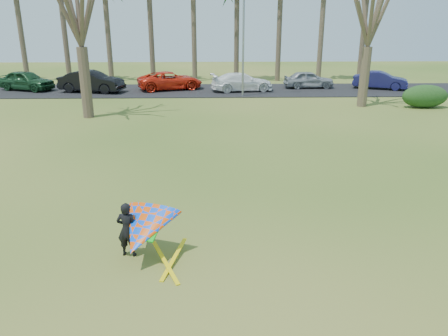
{
  "coord_description": "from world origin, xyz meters",
  "views": [
    {
      "loc": [
        -0.39,
        -11.73,
        5.87
      ],
      "look_at": [
        0.0,
        2.0,
        1.1
      ],
      "focal_mm": 35.0,
      "sensor_mm": 36.0,
      "label": 1
    }
  ],
  "objects_px": {
    "car_0": "(26,80)",
    "car_3": "(242,82)",
    "streetlight": "(245,37)",
    "kite_flyer": "(142,230)",
    "car_4": "(309,79)",
    "car_5": "(380,80)",
    "car_2": "(170,81)",
    "car_1": "(92,81)",
    "bare_tree_right": "(372,5)"
  },
  "relations": [
    {
      "from": "car_1",
      "to": "car_2",
      "type": "relative_size",
      "value": 0.97
    },
    {
      "from": "car_0",
      "to": "car_5",
      "type": "xyz_separation_m",
      "value": [
        29.75,
        -0.11,
        -0.08
      ]
    },
    {
      "from": "car_5",
      "to": "car_2",
      "type": "bearing_deg",
      "value": 112.49
    },
    {
      "from": "car_1",
      "to": "car_3",
      "type": "height_order",
      "value": "car_1"
    },
    {
      "from": "car_4",
      "to": "car_3",
      "type": "bearing_deg",
      "value": 102.26
    },
    {
      "from": "bare_tree_right",
      "to": "kite_flyer",
      "type": "distance_m",
      "value": 24.02
    },
    {
      "from": "car_1",
      "to": "car_4",
      "type": "height_order",
      "value": "car_1"
    },
    {
      "from": "car_0",
      "to": "car_2",
      "type": "bearing_deg",
      "value": -68.93
    },
    {
      "from": "car_0",
      "to": "car_4",
      "type": "height_order",
      "value": "car_0"
    },
    {
      "from": "car_0",
      "to": "car_3",
      "type": "bearing_deg",
      "value": -72.13
    },
    {
      "from": "car_2",
      "to": "car_5",
      "type": "bearing_deg",
      "value": -109.06
    },
    {
      "from": "streetlight",
      "to": "car_3",
      "type": "xyz_separation_m",
      "value": [
        -0.04,
        2.44,
        -3.67
      ]
    },
    {
      "from": "bare_tree_right",
      "to": "car_3",
      "type": "distance_m",
      "value": 11.7
    },
    {
      "from": "car_1",
      "to": "car_3",
      "type": "distance_m",
      "value": 12.25
    },
    {
      "from": "car_2",
      "to": "car_4",
      "type": "relative_size",
      "value": 1.27
    },
    {
      "from": "streetlight",
      "to": "kite_flyer",
      "type": "relative_size",
      "value": 3.35
    },
    {
      "from": "car_1",
      "to": "car_4",
      "type": "relative_size",
      "value": 1.23
    },
    {
      "from": "streetlight",
      "to": "car_4",
      "type": "xyz_separation_m",
      "value": [
        5.81,
        3.98,
        -3.68
      ]
    },
    {
      "from": "car_3",
      "to": "kite_flyer",
      "type": "xyz_separation_m",
      "value": [
        -4.27,
        -26.35,
        0.04
      ]
    },
    {
      "from": "streetlight",
      "to": "car_4",
      "type": "height_order",
      "value": "streetlight"
    },
    {
      "from": "car_2",
      "to": "kite_flyer",
      "type": "distance_m",
      "value": 27.38
    },
    {
      "from": "bare_tree_right",
      "to": "car_3",
      "type": "bearing_deg",
      "value": 140.77
    },
    {
      "from": "car_4",
      "to": "car_5",
      "type": "relative_size",
      "value": 0.95
    },
    {
      "from": "kite_flyer",
      "to": "car_0",
      "type": "bearing_deg",
      "value": 116.6
    },
    {
      "from": "car_1",
      "to": "kite_flyer",
      "type": "xyz_separation_m",
      "value": [
        7.97,
        -26.14,
        -0.08
      ]
    },
    {
      "from": "streetlight",
      "to": "kite_flyer",
      "type": "distance_m",
      "value": 24.56
    },
    {
      "from": "bare_tree_right",
      "to": "car_1",
      "type": "xyz_separation_m",
      "value": [
        -20.13,
        6.23,
        -5.65
      ]
    },
    {
      "from": "bare_tree_right",
      "to": "kite_flyer",
      "type": "xyz_separation_m",
      "value": [
        -12.16,
        -19.91,
        -5.73
      ]
    },
    {
      "from": "streetlight",
      "to": "car_1",
      "type": "relative_size",
      "value": 1.54
    },
    {
      "from": "streetlight",
      "to": "car_3",
      "type": "distance_m",
      "value": 4.4
    },
    {
      "from": "car_1",
      "to": "car_2",
      "type": "distance_m",
      "value": 6.36
    },
    {
      "from": "streetlight",
      "to": "car_1",
      "type": "distance_m",
      "value": 12.98
    },
    {
      "from": "car_1",
      "to": "streetlight",
      "type": "bearing_deg",
      "value": -88.02
    },
    {
      "from": "car_0",
      "to": "kite_flyer",
      "type": "distance_m",
      "value": 30.51
    },
    {
      "from": "streetlight",
      "to": "car_4",
      "type": "distance_m",
      "value": 7.95
    },
    {
      "from": "car_2",
      "to": "car_1",
      "type": "bearing_deg",
      "value": 82.2
    },
    {
      "from": "car_3",
      "to": "car_5",
      "type": "relative_size",
      "value": 1.14
    },
    {
      "from": "car_0",
      "to": "kite_flyer",
      "type": "height_order",
      "value": "kite_flyer"
    },
    {
      "from": "car_0",
      "to": "car_2",
      "type": "relative_size",
      "value": 0.88
    },
    {
      "from": "kite_flyer",
      "to": "car_2",
      "type": "bearing_deg",
      "value": 93.6
    },
    {
      "from": "car_0",
      "to": "car_3",
      "type": "relative_size",
      "value": 0.94
    },
    {
      "from": "car_4",
      "to": "car_5",
      "type": "height_order",
      "value": "car_5"
    },
    {
      "from": "kite_flyer",
      "to": "car_3",
      "type": "bearing_deg",
      "value": 80.78
    },
    {
      "from": "bare_tree_right",
      "to": "car_4",
      "type": "height_order",
      "value": "bare_tree_right"
    },
    {
      "from": "streetlight",
      "to": "car_5",
      "type": "relative_size",
      "value": 1.8
    },
    {
      "from": "car_3",
      "to": "car_5",
      "type": "bearing_deg",
      "value": -95.56
    },
    {
      "from": "car_4",
      "to": "car_5",
      "type": "xyz_separation_m",
      "value": [
        5.95,
        -0.71,
        0.01
      ]
    },
    {
      "from": "car_1",
      "to": "kite_flyer",
      "type": "bearing_deg",
      "value": -150.78
    },
    {
      "from": "car_1",
      "to": "car_5",
      "type": "bearing_deg",
      "value": -75.26
    },
    {
      "from": "bare_tree_right",
      "to": "car_0",
      "type": "height_order",
      "value": "bare_tree_right"
    }
  ]
}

